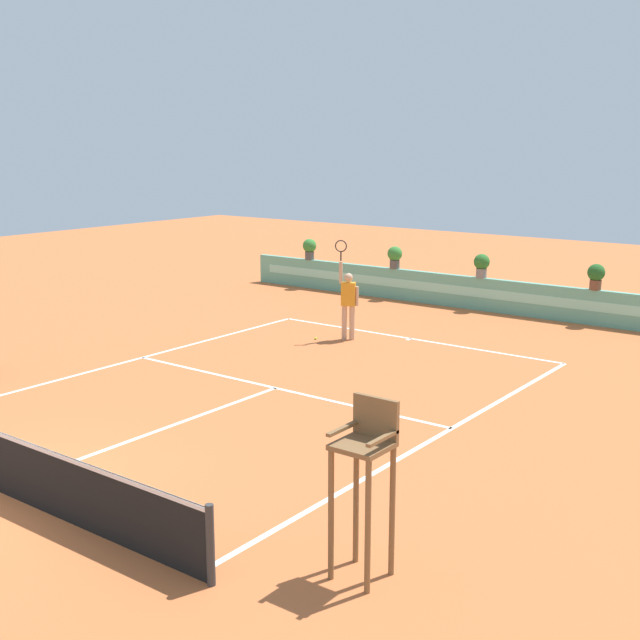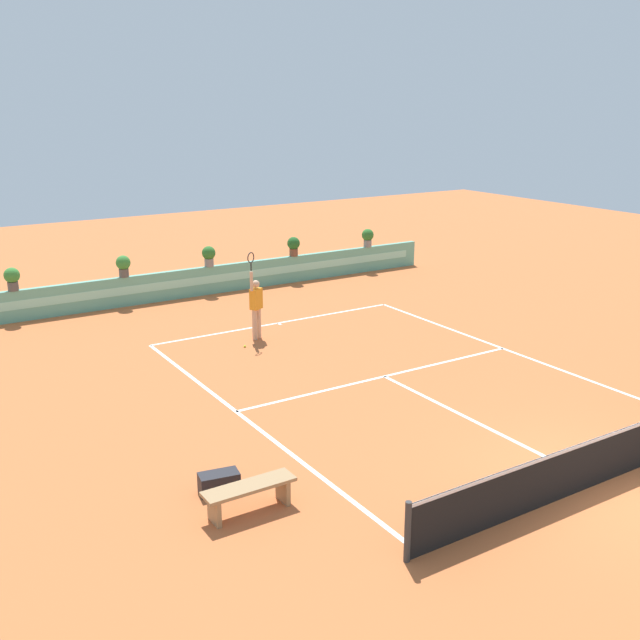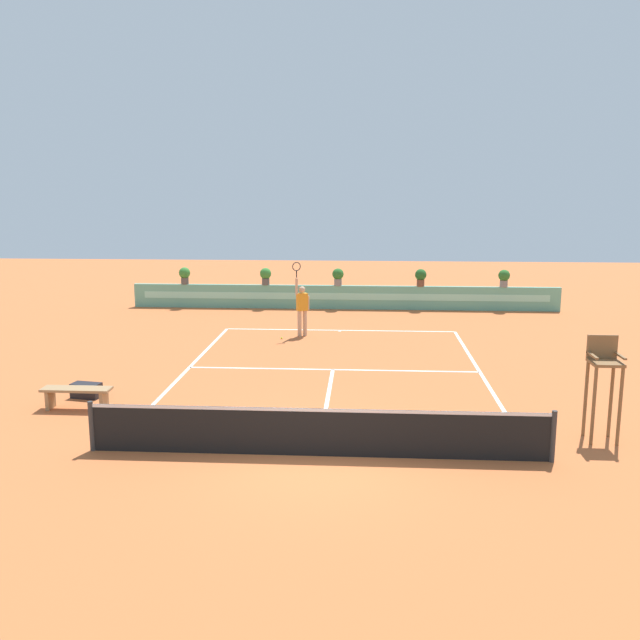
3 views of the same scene
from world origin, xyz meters
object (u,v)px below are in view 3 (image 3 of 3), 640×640
at_px(bench_courtside, 77,393).
at_px(potted_plant_left, 266,275).
at_px(tennis_ball_near_baseline, 282,338).
at_px(potted_plant_centre, 338,276).
at_px(potted_plant_far_right, 504,277).
at_px(tennis_player, 302,306).
at_px(gear_bag, 86,390).
at_px(potted_plant_right, 421,276).
at_px(umpire_chair, 603,376).
at_px(potted_plant_far_left, 185,275).

xyz_separation_m(bench_courtside, potted_plant_left, (2.44, 13.90, 1.04)).
height_order(tennis_ball_near_baseline, potted_plant_left, potted_plant_left).
relative_size(potted_plant_centre, potted_plant_far_right, 1.00).
xyz_separation_m(tennis_ball_near_baseline, potted_plant_left, (-1.39, 6.07, 1.38)).
bearing_deg(tennis_ball_near_baseline, bench_courtside, -116.11).
xyz_separation_m(tennis_player, tennis_ball_near_baseline, (-0.65, -0.52, -1.02)).
bearing_deg(tennis_player, bench_courtside, -118.27).
relative_size(tennis_player, tennis_ball_near_baseline, 38.01).
height_order(bench_courtside, potted_plant_centre, potted_plant_centre).
bearing_deg(gear_bag, potted_plant_right, 54.96).
distance_m(tennis_player, potted_plant_left, 5.93).
bearing_deg(bench_courtside, umpire_chair, -6.13).
bearing_deg(potted_plant_right, umpire_chair, -80.74).
relative_size(umpire_chair, potted_plant_far_right, 2.96).
height_order(bench_courtside, tennis_player, tennis_player).
distance_m(tennis_ball_near_baseline, potted_plant_far_right, 10.59).
height_order(bench_courtside, gear_bag, bench_courtside).
xyz_separation_m(gear_bag, potted_plant_left, (2.59, 13.01, 1.23)).
bearing_deg(potted_plant_far_left, potted_plant_far_right, 0.00).
bearing_deg(potted_plant_far_right, tennis_player, -144.98).
distance_m(potted_plant_centre, potted_plant_far_left, 6.56).
relative_size(bench_courtside, potted_plant_right, 2.21).
bearing_deg(potted_plant_centre, gear_bag, -113.52).
bearing_deg(potted_plant_far_right, potted_plant_right, 180.00).
height_order(potted_plant_far_right, potted_plant_left, same).
bearing_deg(potted_plant_right, tennis_ball_near_baseline, -130.26).
bearing_deg(tennis_ball_near_baseline, potted_plant_right, 49.74).
xyz_separation_m(potted_plant_far_left, potted_plant_left, (3.49, 0.00, 0.00)).
relative_size(tennis_ball_near_baseline, potted_plant_centre, 0.09).
height_order(bench_courtside, potted_plant_right, potted_plant_right).
distance_m(gear_bag, potted_plant_far_left, 13.09).
distance_m(tennis_ball_near_baseline, potted_plant_far_left, 7.91).
relative_size(potted_plant_centre, potted_plant_left, 1.00).
bearing_deg(potted_plant_centre, potted_plant_far_left, 180.00).
bearing_deg(tennis_ball_near_baseline, potted_plant_far_left, 128.79).
bearing_deg(umpire_chair, potted_plant_left, 120.75).
bearing_deg(potted_plant_far_left, potted_plant_left, 0.00).
bearing_deg(potted_plant_centre, potted_plant_far_right, 0.00).
bearing_deg(umpire_chair, potted_plant_centre, 111.40).
relative_size(gear_bag, potted_plant_right, 0.97).
xyz_separation_m(tennis_player, potted_plant_far_right, (7.92, 5.55, 0.36)).
xyz_separation_m(bench_courtside, tennis_ball_near_baseline, (3.84, 7.83, -0.34)).
bearing_deg(potted_plant_right, potted_plant_centre, 180.00).
bearing_deg(gear_bag, umpire_chair, -10.37).
height_order(tennis_ball_near_baseline, potted_plant_centre, potted_plant_centre).
relative_size(potted_plant_centre, potted_plant_right, 1.00).
distance_m(umpire_chair, potted_plant_right, 15.33).
relative_size(gear_bag, potted_plant_far_right, 0.97).
height_order(potted_plant_right, potted_plant_far_left, same).
height_order(umpire_chair, potted_plant_centre, umpire_chair).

